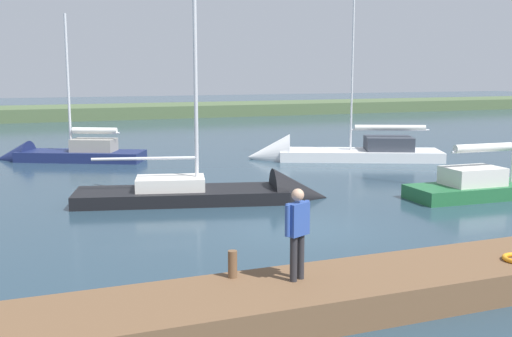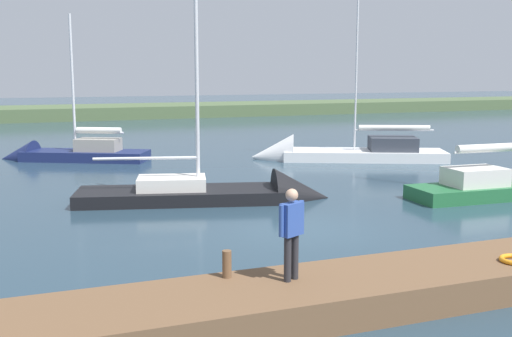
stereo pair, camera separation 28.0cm
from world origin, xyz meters
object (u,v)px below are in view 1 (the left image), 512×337
at_px(sailboat_near_dock, 60,158).
at_px(person_on_dock, 297,227).
at_px(mooring_post_far, 233,264).
at_px(sailboat_outer_mooring, 227,198).
at_px(sailboat_inner_slip, 326,156).

relative_size(sailboat_near_dock, person_on_dock, 4.75).
xyz_separation_m(mooring_post_far, person_on_dock, (-1.10, 0.58, 0.77)).
bearing_deg(sailboat_near_dock, mooring_post_far, 121.34).
relative_size(sailboat_outer_mooring, sailboat_inner_slip, 0.84).
height_order(sailboat_near_dock, sailboat_inner_slip, sailboat_inner_slip).
bearing_deg(mooring_post_far, sailboat_inner_slip, -122.99).
height_order(mooring_post_far, sailboat_inner_slip, sailboat_inner_slip).
bearing_deg(sailboat_inner_slip, sailboat_near_dock, 3.91).
distance_m(sailboat_near_dock, sailboat_outer_mooring, 13.58).
bearing_deg(sailboat_inner_slip, person_on_dock, 84.54).
bearing_deg(sailboat_inner_slip, mooring_post_far, 81.15).
distance_m(mooring_post_far, sailboat_near_dock, 22.49).
bearing_deg(sailboat_outer_mooring, sailboat_near_dock, 125.25).
xyz_separation_m(mooring_post_far, sailboat_inner_slip, (-11.43, -17.61, -0.71)).
height_order(sailboat_inner_slip, person_on_dock, sailboat_inner_slip).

